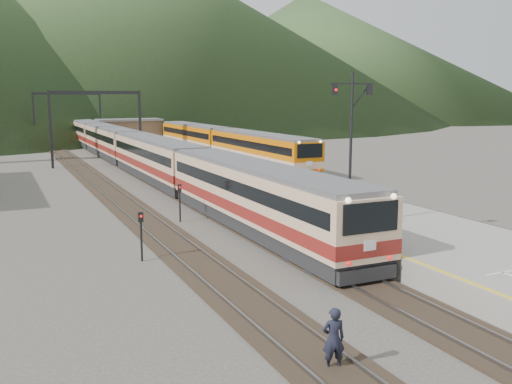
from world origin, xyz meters
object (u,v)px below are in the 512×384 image
second_train (223,143)px  worker (334,339)px  main_train (130,148)px  signal_mast (351,133)px

second_train → worker: second_train is taller
main_train → second_train: main_train is taller
second_train → worker: size_ratio=22.74×
second_train → signal_mast: 39.64m
main_train → worker: (-4.87, -47.15, -1.21)m
worker → signal_mast: bearing=-112.0°
main_train → second_train: size_ratio=2.07×
second_train → signal_mast: (-8.28, -38.60, 3.56)m
signal_mast → worker: bearing=-125.5°
signal_mast → worker: size_ratio=4.26×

